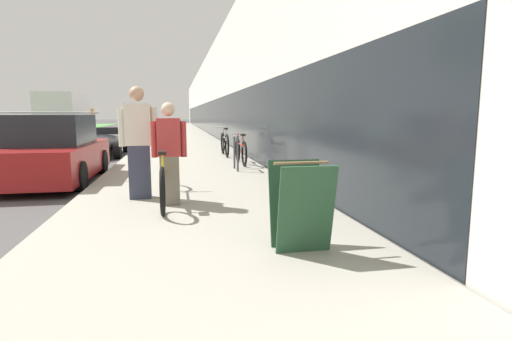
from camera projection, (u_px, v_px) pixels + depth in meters
The scene contains 13 objects.
sidewalk_slab at pixel (181, 137), 25.66m from camera, with size 3.88×70.00×0.15m.
storefront_facade at pixel (261, 99), 34.40m from camera, with size 10.01×70.00×5.62m.
lawn_strip at pixel (11, 136), 27.35m from camera, with size 4.98×70.00×0.03m.
tandem_bicycle at pixel (165, 177), 6.37m from camera, with size 0.52×2.84×0.85m.
person_rider at pixel (169, 154), 5.96m from camera, with size 0.52×0.20×1.53m.
person_bystander at pixel (139, 143), 6.40m from camera, with size 0.61×0.24×1.80m.
bike_rack_hoop at pixel (236, 149), 9.74m from camera, with size 0.05×0.60×0.84m.
cruiser_bike_nearest at pixel (241, 151), 10.96m from camera, with size 0.52×1.80×0.85m.
cruiser_bike_middle at pixel (225, 144), 13.15m from camera, with size 0.52×1.88×0.93m.
sandwich_board_sign at pixel (301, 205), 4.01m from camera, with size 0.56×0.56×0.90m.
parked_sedan_curbside at pixel (54, 152), 8.83m from camera, with size 1.80×4.11×1.56m.
vintage_roadster_curbside at pixel (101, 144), 14.58m from camera, with size 1.68×4.34×1.01m.
moving_truck at pixel (67, 115), 26.03m from camera, with size 2.29×6.75×2.80m.
Camera 1 is at (4.96, -5.17, 1.51)m, focal length 28.00 mm.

